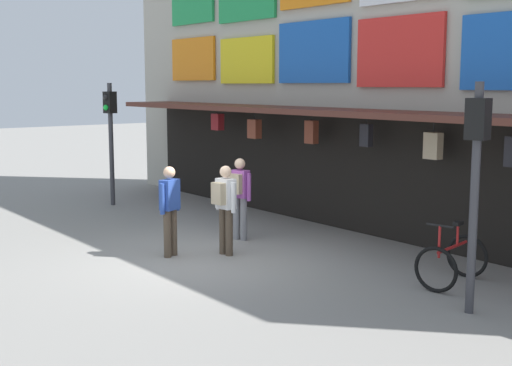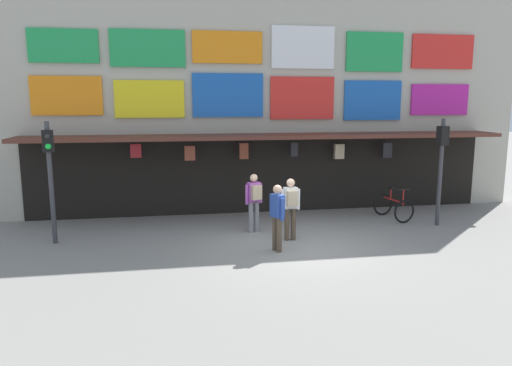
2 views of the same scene
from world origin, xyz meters
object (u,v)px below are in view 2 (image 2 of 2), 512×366
object	(u,v)px
traffic_light_near	(50,163)
traffic_light_far	(441,155)
pedestrian_in_black	(291,205)
bicycle_parked	(393,207)
pedestrian_in_green	(254,198)
pedestrian_in_purple	(277,214)

from	to	relation	value
traffic_light_near	traffic_light_far	size ratio (longest dim) A/B	1.00
traffic_light_far	pedestrian_in_black	bearing A→B (deg)	-170.50
traffic_light_near	bicycle_parked	bearing A→B (deg)	5.39
bicycle_parked	pedestrian_in_black	size ratio (longest dim) A/B	0.76
bicycle_parked	pedestrian_in_black	xyz separation A→B (m)	(-3.78, -1.72, 0.59)
bicycle_parked	traffic_light_far	bearing A→B (deg)	-43.53
bicycle_parked	pedestrian_in_black	world-z (taller)	pedestrian_in_black
bicycle_parked	pedestrian_in_green	world-z (taller)	pedestrian_in_green
traffic_light_near	pedestrian_in_black	distance (m)	6.34
traffic_light_far	bicycle_parked	distance (m)	2.20
pedestrian_in_green	pedestrian_in_purple	bearing A→B (deg)	-81.31
traffic_light_far	pedestrian_in_purple	xyz separation A→B (m)	(-5.30, -1.64, -1.19)
traffic_light_far	pedestrian_in_green	size ratio (longest dim) A/B	1.90
traffic_light_far	pedestrian_in_green	xyz separation A→B (m)	(-5.57, 0.16, -1.16)
pedestrian_in_green	pedestrian_in_black	xyz separation A→B (m)	(0.83, -0.96, 0.00)
pedestrian_in_green	pedestrian_in_purple	xyz separation A→B (m)	(0.28, -1.80, -0.04)
traffic_light_near	pedestrian_in_green	size ratio (longest dim) A/B	1.90
bicycle_parked	pedestrian_in_green	bearing A→B (deg)	-170.63
traffic_light_near	bicycle_parked	size ratio (longest dim) A/B	2.52
pedestrian_in_purple	traffic_light_near	bearing A→B (deg)	163.92
traffic_light_near	pedestrian_in_black	xyz separation A→B (m)	(6.18, -0.77, -1.16)
pedestrian_in_green	pedestrian_in_black	distance (m)	1.26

